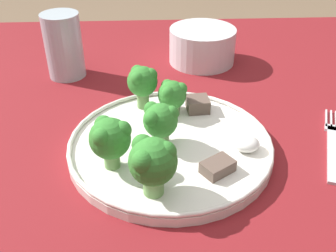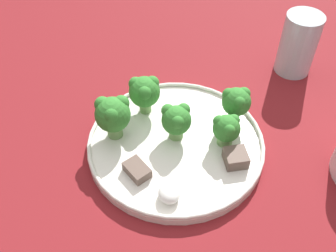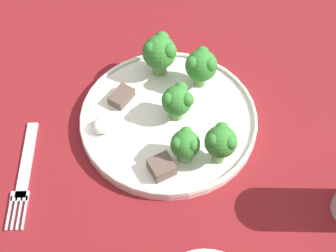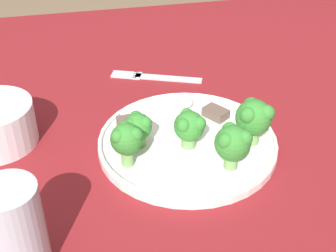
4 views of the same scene
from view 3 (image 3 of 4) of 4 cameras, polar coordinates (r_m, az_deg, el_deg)
name	(u,v)px [view 3 (image 3 of 4)]	position (r m, az deg, el deg)	size (l,w,h in m)	color
table	(177,140)	(0.78, 1.08, -1.75)	(1.22, 1.06, 0.70)	maroon
dinner_plate	(169,118)	(0.69, 0.06, 0.92)	(0.26, 0.26, 0.02)	white
fork	(24,171)	(0.67, -17.13, -5.29)	(0.08, 0.17, 0.00)	silver
broccoli_floret_near_rim_left	(221,142)	(0.61, 6.45, -1.92)	(0.04, 0.04, 0.06)	#709E56
broccoli_floret_center_left	(201,65)	(0.70, 4.08, 7.40)	(0.05, 0.05, 0.06)	#709E56
broccoli_floret_back_left	(177,101)	(0.66, 1.08, 3.09)	(0.04, 0.04, 0.06)	#709E56
broccoli_floret_front_left	(161,52)	(0.71, -0.89, 9.04)	(0.05, 0.05, 0.07)	#709E56
broccoli_floret_center_back	(185,144)	(0.62, 2.11, -2.26)	(0.04, 0.04, 0.05)	#709E56
meat_slice_front_slice	(162,167)	(0.63, -0.77, -5.01)	(0.03, 0.03, 0.02)	brown
meat_slice_middle_slice	(121,96)	(0.70, -5.69, 3.60)	(0.04, 0.04, 0.01)	brown
sauce_dollop	(104,126)	(0.67, -7.85, 0.00)	(0.03, 0.03, 0.02)	white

